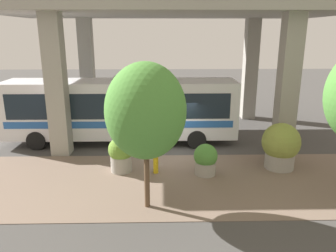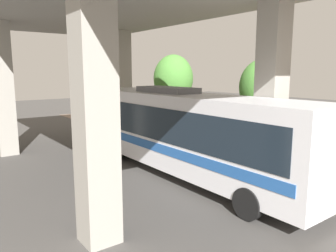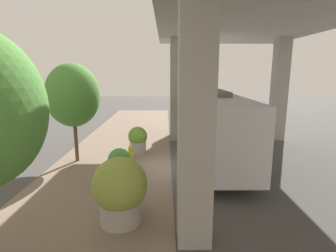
% 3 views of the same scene
% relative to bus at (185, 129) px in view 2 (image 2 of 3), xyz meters
% --- Properties ---
extents(ground_plane, '(80.00, 80.00, 0.00)m').
position_rel_bus_xyz_m(ground_plane, '(-2.24, -2.77, -2.01)').
color(ground_plane, '#474442').
rests_on(ground_plane, ground).
extents(sidewalk_strip, '(6.00, 40.00, 0.02)m').
position_rel_bus_xyz_m(sidewalk_strip, '(-5.24, -2.77, -2.00)').
color(sidewalk_strip, '#7A6656').
rests_on(sidewalk_strip, ground).
extents(overpass, '(9.40, 19.32, 7.50)m').
position_rel_bus_xyz_m(overpass, '(1.76, -2.77, 4.55)').
color(overpass, '#9E998E').
rests_on(overpass, ground).
extents(bus, '(2.64, 12.51, 3.71)m').
position_rel_bus_xyz_m(bus, '(0.00, 0.00, 0.00)').
color(bus, silver).
rests_on(bus, ground).
extents(fire_hydrant, '(0.46, 0.22, 0.91)m').
position_rel_bus_xyz_m(fire_hydrant, '(-4.35, -1.93, -1.55)').
color(fire_hydrant, gold).
rests_on(fire_hydrant, ground).
extents(planter_front, '(1.02, 1.02, 1.39)m').
position_rel_bus_xyz_m(planter_front, '(-4.53, -4.08, -1.31)').
color(planter_front, '#9E998E').
rests_on(planter_front, ground).
extents(planter_middle, '(1.10, 1.10, 1.59)m').
position_rel_bus_xyz_m(planter_middle, '(-4.11, -0.40, -1.19)').
color(planter_middle, '#9E998E').
rests_on(planter_middle, ground).
extents(planter_back, '(1.70, 1.70, 2.12)m').
position_rel_bus_xyz_m(planter_back, '(-3.92, -7.54, -0.93)').
color(planter_back, '#9E998E').
rests_on(planter_back, ground).
extents(street_tree_near, '(2.99, 2.99, 5.63)m').
position_rel_bus_xyz_m(street_tree_near, '(-6.65, -9.42, 1.83)').
color(street_tree_near, brown).
rests_on(street_tree_near, ground).
extents(street_tree_far, '(2.69, 2.69, 5.11)m').
position_rel_bus_xyz_m(street_tree_far, '(-7.22, -1.67, 1.48)').
color(street_tree_far, brown).
rests_on(street_tree_far, ground).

